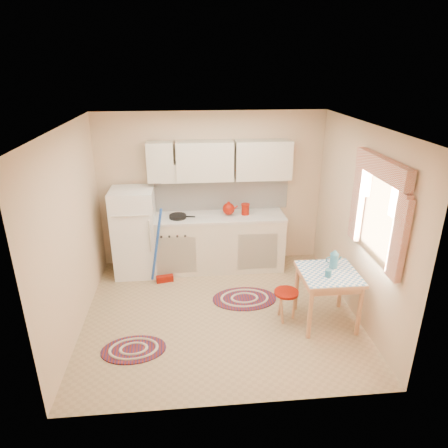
{
  "coord_description": "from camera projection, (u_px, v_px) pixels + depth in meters",
  "views": [
    {
      "loc": [
        -0.38,
        -4.59,
        3.16
      ],
      "look_at": [
        0.08,
        0.25,
        1.2
      ],
      "focal_mm": 32.0,
      "sensor_mm": 36.0,
      "label": 1
    }
  ],
  "objects": [
    {
      "name": "mug",
      "position": [
        328.0,
        273.0,
        4.88
      ],
      "size": [
        0.08,
        0.08,
        0.1
      ],
      "primitive_type": "cylinder",
      "rotation": [
        0.0,
        0.0,
        -0.05
      ],
      "color": "teal",
      "rests_on": "table"
    },
    {
      "name": "broom",
      "position": [
        163.0,
        247.0,
        5.99
      ],
      "size": [
        0.3,
        0.17,
        1.2
      ],
      "primitive_type": null,
      "rotation": [
        0.0,
        0.0,
        0.2
      ],
      "color": "#1C4AB1",
      "rests_on": "ground"
    },
    {
      "name": "base_cabinets",
      "position": [
        213.0,
        243.0,
        6.49
      ],
      "size": [
        2.25,
        0.6,
        0.88
      ],
      "primitive_type": "cube",
      "color": "beige",
      "rests_on": "ground"
    },
    {
      "name": "red_kettle",
      "position": [
        229.0,
        209.0,
        6.29
      ],
      "size": [
        0.26,
        0.25,
        0.21
      ],
      "primitive_type": null,
      "rotation": [
        0.0,
        0.0,
        0.33
      ],
      "color": "maroon",
      "rests_on": "countertop"
    },
    {
      "name": "rug_left",
      "position": [
        134.0,
        349.0,
        4.73
      ],
      "size": [
        0.79,
        0.55,
        0.02
      ],
      "primitive_type": null,
      "rotation": [
        0.0,
        0.0,
        0.05
      ],
      "color": "maroon",
      "rests_on": "ground"
    },
    {
      "name": "rug_center",
      "position": [
        244.0,
        299.0,
        5.75
      ],
      "size": [
        0.92,
        0.62,
        0.02
      ],
      "primitive_type": null,
      "rotation": [
        0.0,
        0.0,
        -0.0
      ],
      "color": "maroon",
      "rests_on": "ground"
    },
    {
      "name": "table",
      "position": [
        327.0,
        298.0,
        5.13
      ],
      "size": [
        0.72,
        0.72,
        0.72
      ],
      "primitive_type": "cube",
      "color": "tan",
      "rests_on": "ground"
    },
    {
      "name": "fridge",
      "position": [
        135.0,
        233.0,
        6.24
      ],
      "size": [
        0.65,
        0.6,
        1.4
      ],
      "primitive_type": "cube",
      "color": "white",
      "rests_on": "ground"
    },
    {
      "name": "frying_pan",
      "position": [
        178.0,
        216.0,
        6.2
      ],
      "size": [
        0.31,
        0.31,
        0.05
      ],
      "primitive_type": "cylinder",
      "rotation": [
        0.0,
        0.0,
        -0.17
      ],
      "color": "black",
      "rests_on": "countertop"
    },
    {
      "name": "room_shell",
      "position": [
        230.0,
        195.0,
        5.09
      ],
      "size": [
        3.64,
        3.6,
        2.52
      ],
      "color": "tan",
      "rests_on": "ground"
    },
    {
      "name": "stool",
      "position": [
        286.0,
        305.0,
        5.23
      ],
      "size": [
        0.4,
        0.4,
        0.42
      ],
      "primitive_type": "cylinder",
      "rotation": [
        0.0,
        0.0,
        0.34
      ],
      "color": "maroon",
      "rests_on": "ground"
    },
    {
      "name": "coffee_pot",
      "position": [
        334.0,
        259.0,
        5.07
      ],
      "size": [
        0.16,
        0.15,
        0.26
      ],
      "primitive_type": null,
      "rotation": [
        0.0,
        0.0,
        -0.33
      ],
      "color": "teal",
      "rests_on": "table"
    },
    {
      "name": "countertop",
      "position": [
        213.0,
        217.0,
        6.32
      ],
      "size": [
        2.27,
        0.62,
        0.04
      ],
      "primitive_type": "cube",
      "color": "silver",
      "rests_on": "base_cabinets"
    },
    {
      "name": "red_canister",
      "position": [
        245.0,
        210.0,
        6.32
      ],
      "size": [
        0.15,
        0.15,
        0.16
      ],
      "primitive_type": "cylinder",
      "rotation": [
        0.0,
        0.0,
        -0.22
      ],
      "color": "maroon",
      "rests_on": "countertop"
    }
  ]
}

